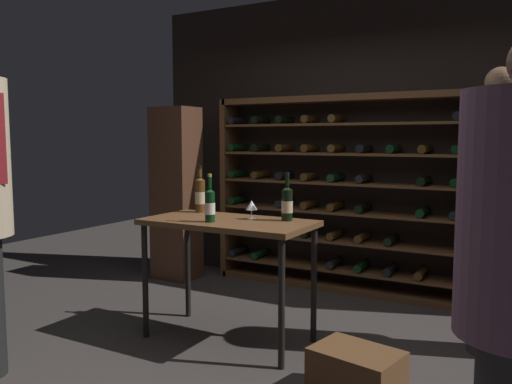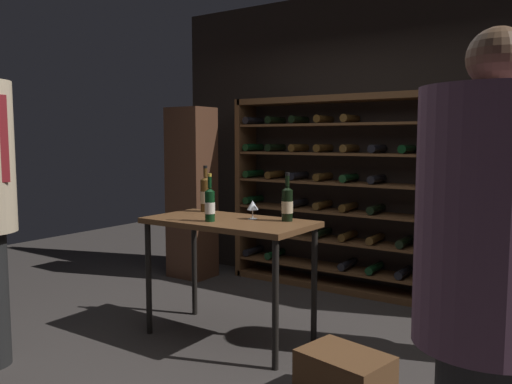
{
  "view_description": "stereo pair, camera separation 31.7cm",
  "coord_description": "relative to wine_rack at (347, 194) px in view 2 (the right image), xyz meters",
  "views": [
    {
      "loc": [
        1.62,
        -2.98,
        1.48
      ],
      "look_at": [
        -0.2,
        0.26,
        1.1
      ],
      "focal_mm": 36.88,
      "sensor_mm": 36.0,
      "label": 1
    },
    {
      "loc": [
        1.89,
        -2.81,
        1.48
      ],
      "look_at": [
        -0.2,
        0.26,
        1.1
      ],
      "focal_mm": 36.88,
      "sensor_mm": 36.0,
      "label": 2
    }
  ],
  "objects": [
    {
      "name": "person_bystander_red_print",
      "position": [
        1.51,
        -0.96,
        0.14
      ],
      "size": [
        0.44,
        0.44,
        1.95
      ],
      "rotation": [
        0.0,
        0.0,
        -2.15
      ],
      "color": "#2B2B2B",
      "rests_on": "ground"
    },
    {
      "name": "display_cabinet",
      "position": [
        -1.6,
        -0.43,
        -0.04
      ],
      "size": [
        0.44,
        0.36,
        1.8
      ],
      "primitive_type": "cube",
      "color": "#4C2D1E",
      "rests_on": "ground"
    },
    {
      "name": "tasting_table",
      "position": [
        -0.19,
        -1.63,
        -0.15
      ],
      "size": [
        1.23,
        0.62,
        0.89
      ],
      "color": "brown",
      "rests_on": "ground"
    },
    {
      "name": "back_wall",
      "position": [
        0.21,
        0.21,
        0.51
      ],
      "size": [
        4.58,
        0.1,
        2.9
      ],
      "primitive_type": "cube",
      "color": "black",
      "rests_on": "ground"
    },
    {
      "name": "wine_bottle_green_slim",
      "position": [
        0.2,
        -1.46,
        0.07
      ],
      "size": [
        0.08,
        0.08,
        0.35
      ],
      "color": "black",
      "rests_on": "tasting_table"
    },
    {
      "name": "wine_rack",
      "position": [
        0.0,
        0.0,
        0.0
      ],
      "size": [
        2.48,
        0.32,
        1.89
      ],
      "color": "brown",
      "rests_on": "ground"
    },
    {
      "name": "person_guest_plum_blouse",
      "position": [
        1.78,
        -2.81,
        0.06
      ],
      "size": [
        0.48,
        0.48,
        1.83
      ],
      "rotation": [
        0.0,
        0.0,
        -2.52
      ],
      "color": "#2D2D2D",
      "rests_on": "ground"
    },
    {
      "name": "wine_crate",
      "position": [
        0.92,
        -2.04,
        -0.8
      ],
      "size": [
        0.54,
        0.43,
        0.29
      ],
      "primitive_type": "cube",
      "rotation": [
        0.0,
        0.0,
        -0.2
      ],
      "color": "brown",
      "rests_on": "ground"
    },
    {
      "name": "wine_glass_stemmed_left",
      "position": [
        -0.06,
        -1.52,
        0.04
      ],
      "size": [
        0.08,
        0.08,
        0.14
      ],
      "color": "silver",
      "rests_on": "tasting_table"
    },
    {
      "name": "ground_plane",
      "position": [
        0.21,
        -1.84,
        -0.95
      ],
      "size": [
        10.1,
        10.1,
        0.0
      ],
      "primitive_type": "plane",
      "color": "#383330"
    },
    {
      "name": "wine_bottle_black_capsule",
      "position": [
        -0.6,
        -1.4,
        0.09
      ],
      "size": [
        0.08,
        0.08,
        0.37
      ],
      "color": "#4C3314",
      "rests_on": "tasting_table"
    },
    {
      "name": "wine_bottle_gold_foil",
      "position": [
        -0.25,
        -1.78,
        0.07
      ],
      "size": [
        0.07,
        0.07,
        0.34
      ],
      "color": "black",
      "rests_on": "tasting_table"
    }
  ]
}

